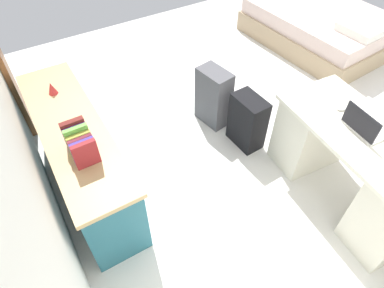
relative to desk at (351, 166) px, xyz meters
name	(u,v)px	position (x,y,z in m)	size (l,w,h in m)	color
ground_plane	(272,118)	(1.10, -0.17, -0.39)	(5.90, 5.90, 0.00)	silver
desk	(351,166)	(0.00, 0.00, 0.00)	(1.49, 0.79, 0.76)	silver
credenza	(81,156)	(1.29, 1.90, -0.02)	(1.80, 0.48, 0.74)	#235B6B
bed	(320,26)	(2.05, -1.81, -0.15)	(1.99, 1.53, 0.58)	tan
suitcase_black	(247,122)	(0.97, 0.33, -0.11)	(0.36, 0.22, 0.57)	black
suitcase_spare_grey	(213,97)	(1.43, 0.43, -0.07)	(0.36, 0.22, 0.64)	#4C4C51
laptop	(364,126)	(0.06, -0.01, 0.41)	(0.33, 0.25, 0.21)	silver
computer_mouse	(342,108)	(0.32, -0.07, 0.38)	(0.06, 0.10, 0.03)	white
book_row	(80,143)	(0.96, 1.90, 0.45)	(0.28, 0.17, 0.23)	maroon
figurine_small	(52,88)	(1.76, 1.90, 0.40)	(0.08, 0.08, 0.11)	red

